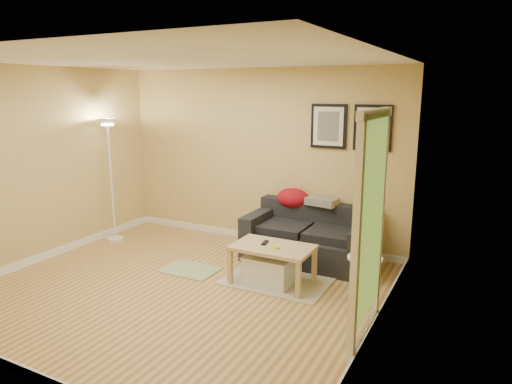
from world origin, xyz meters
TOP-DOWN VIEW (x-y plane):
  - floor at (0.00, 0.00)m, footprint 4.50×4.50m
  - ceiling at (0.00, 0.00)m, footprint 4.50×4.50m
  - wall_back at (0.00, 2.00)m, footprint 4.50×0.00m
  - wall_front at (0.00, -2.00)m, footprint 4.50×0.00m
  - wall_left at (-2.25, 0.00)m, footprint 0.00×4.00m
  - wall_right at (2.25, 0.00)m, footprint 0.00×4.00m
  - baseboard_back at (0.00, 1.99)m, footprint 4.50×0.02m
  - baseboard_front at (0.00, -1.99)m, footprint 4.50×0.02m
  - baseboard_left at (-2.24, 0.00)m, footprint 0.02×4.00m
  - baseboard_right at (2.24, 0.00)m, footprint 0.02×4.00m
  - sofa at (1.00, 1.53)m, footprint 1.70×0.90m
  - red_throw at (0.63, 1.85)m, footprint 0.48×0.36m
  - plaid_throw at (1.08, 1.82)m, footprint 0.45×0.32m
  - framed_print_left at (1.08, 1.98)m, footprint 0.50×0.04m
  - framed_print_right at (1.68, 1.98)m, footprint 0.50×0.04m
  - area_rug at (0.92, 0.71)m, footprint 1.25×0.85m
  - green_runner at (-0.23, 0.50)m, footprint 0.70×0.50m
  - coffee_table at (0.89, 0.62)m, footprint 1.07×0.81m
  - remote_control at (0.77, 0.66)m, footprint 0.08×0.17m
  - tape_roll at (0.98, 0.55)m, footprint 0.07×0.07m
  - storage_bin at (0.86, 0.59)m, footprint 0.58×0.42m
  - side_table at (2.02, 0.51)m, footprint 0.37×0.37m
  - book_stack at (2.03, 0.52)m, footprint 0.21×0.25m
  - floor_lamp at (-2.00, 0.99)m, footprint 0.24×0.24m
  - doorway at (2.20, -0.15)m, footprint 0.12×1.01m

SIDE VIEW (x-z plane):
  - floor at x=0.00m, z-range 0.00..0.00m
  - area_rug at x=0.92m, z-range 0.00..0.01m
  - green_runner at x=-0.23m, z-range 0.00..0.01m
  - baseboard_back at x=0.00m, z-range 0.00..0.10m
  - baseboard_front at x=0.00m, z-range 0.00..0.10m
  - baseboard_left at x=-2.24m, z-range 0.00..0.10m
  - baseboard_right at x=2.24m, z-range 0.00..0.10m
  - storage_bin at x=0.86m, z-range 0.00..0.35m
  - coffee_table at x=0.89m, z-range 0.00..0.47m
  - side_table at x=2.02m, z-range 0.00..0.57m
  - sofa at x=1.00m, z-range 0.00..0.75m
  - remote_control at x=0.77m, z-range 0.47..0.49m
  - tape_roll at x=0.98m, z-range 0.47..0.50m
  - book_stack at x=2.03m, z-range 0.57..0.64m
  - red_throw at x=0.63m, z-range 0.63..0.91m
  - plaid_throw at x=1.08m, z-range 0.73..0.83m
  - floor_lamp at x=-2.00m, z-range -0.05..1.83m
  - doorway at x=2.20m, z-range -0.04..2.09m
  - wall_back at x=0.00m, z-range -0.95..3.55m
  - wall_front at x=0.00m, z-range -0.95..3.55m
  - wall_left at x=-2.25m, z-range -0.70..3.30m
  - wall_right at x=2.25m, z-range -0.70..3.30m
  - framed_print_left at x=1.08m, z-range 1.50..2.10m
  - framed_print_right at x=1.68m, z-range 1.50..2.10m
  - ceiling at x=0.00m, z-range 2.60..2.60m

